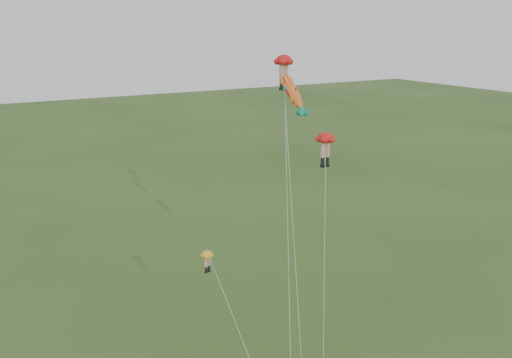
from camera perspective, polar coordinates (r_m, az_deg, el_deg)
legs_kite_red_high at (r=41.29m, az=2.82°, el=11.10°), size 6.43×10.92×20.31m
legs_kite_red_mid at (r=36.29m, az=6.97°, el=3.40°), size 3.13×4.53×15.85m
legs_kite_yellow at (r=37.53m, az=-4.60°, el=-8.41°), size 1.47×7.59×8.17m
fish_kite at (r=38.58m, az=3.66°, el=8.49°), size 4.72×9.79×19.35m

